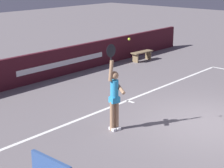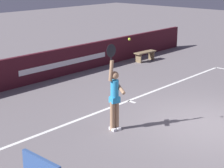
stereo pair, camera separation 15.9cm
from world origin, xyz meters
The scene contains 6 objects.
ground_plane centered at (0.00, 0.00, 0.00)m, with size 60.00×60.00×0.00m, color slate.
court_lines centered at (0.00, 0.17, 0.00)m, with size 12.23×5.69×0.00m.
back_wall centered at (0.00, 6.93, 0.56)m, with size 17.92×0.17×1.12m.
tennis_player centered at (-2.06, 1.71, 0.96)m, with size 0.44×0.48×2.33m.
tennis_ball centered at (-1.83, 1.41, 2.45)m, with size 0.07×0.07×0.07m.
courtside_bench_near centered at (4.96, 6.04, 0.33)m, with size 1.22×0.45×0.45m.
Camera 2 is at (-9.11, -4.58, 4.08)m, focal length 61.10 mm.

